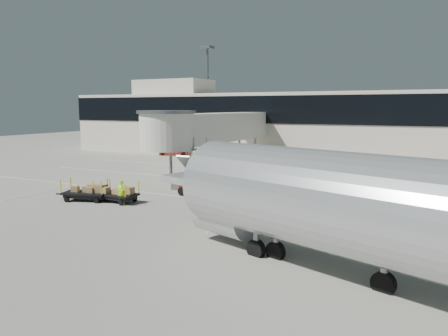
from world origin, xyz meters
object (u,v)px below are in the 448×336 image
(suitcase_cart, at_px, (279,192))
(baggage_tug, at_px, (197,188))
(box_cart_near, at_px, (115,194))
(aircraft, at_px, (387,213))
(minivan, at_px, (344,174))
(box_cart_far, at_px, (88,192))
(belt_loader, at_px, (176,149))
(ground_worker, at_px, (121,193))

(suitcase_cart, bearing_deg, baggage_tug, -172.45)
(box_cart_near, height_order, aircraft, aircraft)
(suitcase_cart, relative_size, minivan, 0.90)
(baggage_tug, height_order, box_cart_near, baggage_tug)
(minivan, xyz_separation_m, aircraft, (5.71, -20.08, 1.79))
(box_cart_near, height_order, minivan, minivan)
(box_cart_far, bearing_deg, box_cart_near, -2.00)
(baggage_tug, xyz_separation_m, belt_loader, (-15.91, 21.16, 0.22))
(baggage_tug, relative_size, ground_worker, 1.52)
(aircraft, bearing_deg, box_cart_far, -179.62)
(minivan, distance_m, aircraft, 20.95)
(suitcase_cart, distance_m, minivan, 8.01)
(box_cart_near, height_order, ground_worker, ground_worker)
(minivan, bearing_deg, suitcase_cart, -104.58)
(suitcase_cart, xyz_separation_m, box_cart_far, (-11.39, -6.27, 0.06))
(suitcase_cart, height_order, aircraft, aircraft)
(box_cart_far, distance_m, aircraft, 20.91)
(minivan, distance_m, belt_loader, 27.27)
(baggage_tug, height_order, aircraft, aircraft)
(baggage_tug, bearing_deg, ground_worker, -115.04)
(box_cart_far, bearing_deg, belt_loader, 92.80)
(suitcase_cart, xyz_separation_m, ground_worker, (-8.52, -6.26, 0.27))
(suitcase_cart, height_order, box_cart_far, suitcase_cart)
(baggage_tug, bearing_deg, aircraft, -33.43)
(box_cart_near, relative_size, aircraft, 0.19)
(aircraft, bearing_deg, baggage_tug, 159.75)
(suitcase_cart, xyz_separation_m, belt_loader, (-21.64, 19.76, 0.25))
(box_cart_far, bearing_deg, baggage_tug, 22.05)
(box_cart_far, bearing_deg, suitcase_cart, 10.14)
(box_cart_far, xyz_separation_m, minivan, (14.12, 13.79, 0.38))
(box_cart_near, bearing_deg, baggage_tug, 50.40)
(suitcase_cart, relative_size, aircraft, 0.21)
(box_cart_far, xyz_separation_m, belt_loader, (-10.25, 26.03, 0.19))
(box_cart_near, relative_size, belt_loader, 0.81)
(baggage_tug, height_order, box_cart_far, baggage_tug)
(box_cart_far, height_order, belt_loader, belt_loader)
(minivan, bearing_deg, aircraft, -68.79)
(box_cart_near, xyz_separation_m, belt_loader, (-12.11, 25.48, 0.27))
(box_cart_near, relative_size, minivan, 0.81)
(minivan, relative_size, belt_loader, 0.99)
(baggage_tug, bearing_deg, box_cart_far, -134.44)
(belt_loader, distance_m, aircraft, 44.20)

